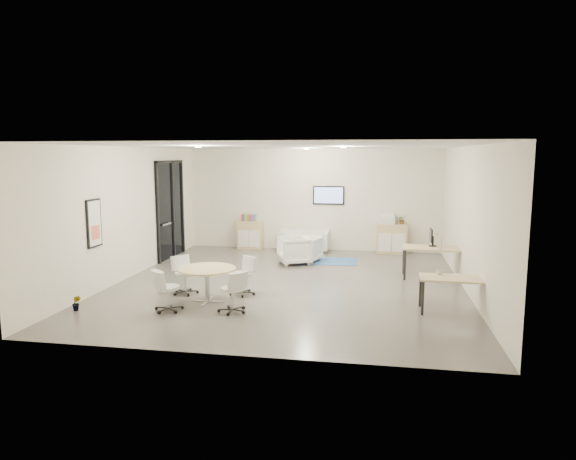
# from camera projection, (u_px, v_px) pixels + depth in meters

# --- Properties ---
(room_shell) EXTENTS (9.60, 10.60, 4.80)m
(room_shell) POSITION_uv_depth(u_px,v_px,m) (289.00, 216.00, 11.88)
(room_shell) COLOR #524F4B
(room_shell) RESTS_ON ground
(glass_door) EXTENTS (0.09, 1.90, 2.85)m
(glass_door) POSITION_uv_depth(u_px,v_px,m) (170.00, 207.00, 15.01)
(glass_door) COLOR black
(glass_door) RESTS_ON room_shell
(artwork) EXTENTS (0.05, 0.54, 1.04)m
(artwork) POSITION_uv_depth(u_px,v_px,m) (94.00, 223.00, 11.00)
(artwork) COLOR black
(artwork) RESTS_ON room_shell
(wall_tv) EXTENTS (0.98, 0.06, 0.58)m
(wall_tv) POSITION_uv_depth(u_px,v_px,m) (329.00, 195.00, 16.13)
(wall_tv) COLOR black
(wall_tv) RESTS_ON room_shell
(ceiling_spots) EXTENTS (3.14, 4.14, 0.03)m
(ceiling_spots) POSITION_uv_depth(u_px,v_px,m) (287.00, 148.00, 12.50)
(ceiling_spots) COLOR #FFEAC6
(ceiling_spots) RESTS_ON room_shell
(sideboard_left) EXTENTS (0.79, 0.41, 0.89)m
(sideboard_left) POSITION_uv_depth(u_px,v_px,m) (250.00, 235.00, 16.55)
(sideboard_left) COLOR #D5B880
(sideboard_left) RESTS_ON room_shell
(sideboard_right) EXTENTS (0.92, 0.44, 0.92)m
(sideboard_right) POSITION_uv_depth(u_px,v_px,m) (392.00, 239.00, 15.77)
(sideboard_right) COLOR #D5B880
(sideboard_right) RESTS_ON room_shell
(books) EXTENTS (0.46, 0.14, 0.22)m
(books) POSITION_uv_depth(u_px,v_px,m) (249.00, 218.00, 16.48)
(books) COLOR red
(books) RESTS_ON sideboard_left
(printer) EXTENTS (0.51, 0.43, 0.34)m
(printer) POSITION_uv_depth(u_px,v_px,m) (387.00, 219.00, 15.71)
(printer) COLOR white
(printer) RESTS_ON sideboard_right
(loveseat) EXTENTS (1.54, 0.79, 0.57)m
(loveseat) POSITION_uv_depth(u_px,v_px,m) (304.00, 241.00, 16.11)
(loveseat) COLOR white
(loveseat) RESTS_ON room_shell
(blue_rug) EXTENTS (1.70, 1.17, 0.01)m
(blue_rug) POSITION_uv_depth(u_px,v_px,m) (327.00, 261.00, 14.64)
(blue_rug) COLOR #305593
(blue_rug) RESTS_ON room_shell
(armchair_left) EXTENTS (1.03, 1.06, 0.84)m
(armchair_left) POSITION_uv_depth(u_px,v_px,m) (294.00, 249.00, 14.21)
(armchair_left) COLOR white
(armchair_left) RESTS_ON room_shell
(armchair_right) EXTENTS (0.92, 0.88, 0.78)m
(armchair_right) POSITION_uv_depth(u_px,v_px,m) (306.00, 248.00, 14.55)
(armchair_right) COLOR white
(armchair_right) RESTS_ON room_shell
(desk_rear) EXTENTS (1.51, 0.82, 0.77)m
(desk_rear) POSITION_uv_depth(u_px,v_px,m) (433.00, 250.00, 12.54)
(desk_rear) COLOR #D5B880
(desk_rear) RESTS_ON room_shell
(desk_front) EXTENTS (1.33, 0.70, 0.68)m
(desk_front) POSITION_uv_depth(u_px,v_px,m) (455.00, 281.00, 9.79)
(desk_front) COLOR #D5B880
(desk_front) RESTS_ON room_shell
(monitor) EXTENTS (0.20, 0.50, 0.44)m
(monitor) POSITION_uv_depth(u_px,v_px,m) (431.00, 237.00, 12.65)
(monitor) COLOR black
(monitor) RESTS_ON desk_rear
(round_table) EXTENTS (1.18, 1.18, 0.72)m
(round_table) POSITION_uv_depth(u_px,v_px,m) (207.00, 272.00, 10.46)
(round_table) COLOR #D5B880
(round_table) RESTS_ON room_shell
(meeting_chairs) EXTENTS (2.19, 2.19, 0.82)m
(meeting_chairs) POSITION_uv_depth(u_px,v_px,m) (207.00, 283.00, 10.49)
(meeting_chairs) COLOR white
(meeting_chairs) RESTS_ON room_shell
(plant_cabinet) EXTENTS (0.33, 0.35, 0.21)m
(plant_cabinet) POSITION_uv_depth(u_px,v_px,m) (402.00, 220.00, 15.66)
(plant_cabinet) COLOR #3F7F3F
(plant_cabinet) RESTS_ON sideboard_right
(plant_floor) EXTENTS (0.23, 0.33, 0.14)m
(plant_floor) POSITION_uv_depth(u_px,v_px,m) (77.00, 307.00, 9.96)
(plant_floor) COLOR #3F7F3F
(plant_floor) RESTS_ON room_shell
(cup) EXTENTS (0.13, 0.11, 0.12)m
(cup) POSITION_uv_depth(u_px,v_px,m) (439.00, 271.00, 10.04)
(cup) COLOR white
(cup) RESTS_ON desk_front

